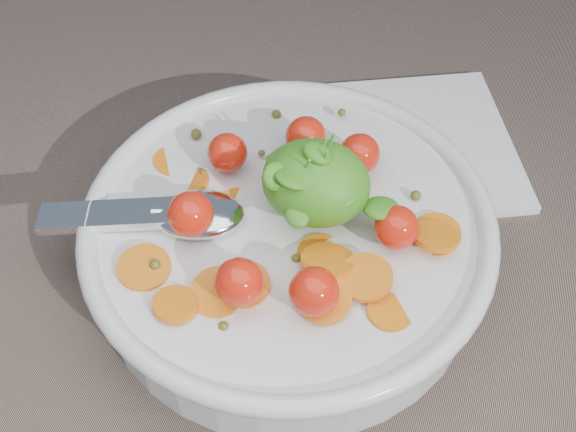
% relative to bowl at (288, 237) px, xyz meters
% --- Properties ---
extents(ground, '(6.00, 6.00, 0.00)m').
position_rel_bowl_xyz_m(ground, '(0.02, -0.01, -0.03)').
color(ground, '#796356').
rests_on(ground, ground).
extents(bowl, '(0.30, 0.28, 0.12)m').
position_rel_bowl_xyz_m(bowl, '(0.00, 0.00, 0.00)').
color(bowl, silver).
rests_on(bowl, ground).
extents(napkin, '(0.23, 0.22, 0.01)m').
position_rel_bowl_xyz_m(napkin, '(0.05, 0.14, -0.03)').
color(napkin, white).
rests_on(napkin, ground).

